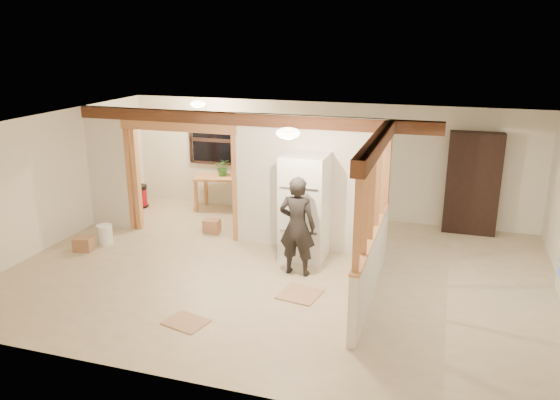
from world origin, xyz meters
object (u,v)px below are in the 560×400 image
(shop_vac, at_px, (139,196))
(bookshelf, at_px, (473,184))
(work_table, at_px, (225,193))
(woman, at_px, (297,226))
(refrigerator, at_px, (305,207))

(shop_vac, relative_size, bookshelf, 0.26)
(shop_vac, bearing_deg, work_table, 10.10)
(woman, height_order, shop_vac, woman)
(refrigerator, xyz_separation_m, woman, (0.07, -0.73, -0.10))
(refrigerator, bearing_deg, work_table, 139.40)
(shop_vac, distance_m, bookshelf, 7.35)
(work_table, height_order, shop_vac, work_table)
(refrigerator, xyz_separation_m, work_table, (-2.43, 2.09, -0.54))
(woman, relative_size, shop_vac, 3.18)
(refrigerator, xyz_separation_m, bookshelf, (2.86, 2.25, 0.08))
(refrigerator, relative_size, shop_vac, 3.55)
(refrigerator, xyz_separation_m, shop_vac, (-4.44, 1.73, -0.68))
(shop_vac, bearing_deg, woman, -28.63)
(refrigerator, height_order, shop_vac, refrigerator)
(refrigerator, distance_m, bookshelf, 3.64)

